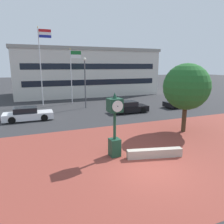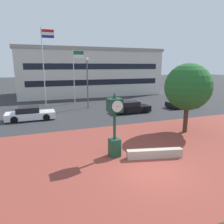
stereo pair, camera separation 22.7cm
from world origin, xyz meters
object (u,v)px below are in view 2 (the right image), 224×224
(plaza_tree, at_px, (189,88))
(street_lamp_post, at_px, (87,77))
(car_street_near, at_px, (30,114))
(car_street_mid, at_px, (131,108))
(civic_building, at_px, (88,72))
(street_clock, at_px, (115,124))
(flagpole_primary, at_px, (44,60))
(car_street_far, at_px, (182,103))
(flagpole_secondary, at_px, (75,71))

(plaza_tree, relative_size, street_lamp_post, 0.88)
(car_street_near, relative_size, car_street_mid, 1.11)
(civic_building, bearing_deg, street_lamp_post, -104.66)
(street_clock, xyz_separation_m, civic_building, (5.62, 28.17, 2.14))
(civic_building, bearing_deg, car_street_mid, -88.94)
(flagpole_primary, bearing_deg, car_street_far, -26.12)
(flagpole_secondary, height_order, civic_building, civic_building)
(street_clock, distance_m, flagpole_secondary, 18.57)
(flagpole_primary, bearing_deg, street_clock, -81.93)
(flagpole_primary, xyz_separation_m, civic_building, (8.23, 9.81, -1.77))
(civic_building, height_order, street_lamp_post, civic_building)
(plaza_tree, xyz_separation_m, street_lamp_post, (-5.03, 12.12, 0.29))
(street_lamp_post, bearing_deg, car_street_mid, -47.91)
(street_lamp_post, bearing_deg, flagpole_secondary, 101.51)
(car_street_near, bearing_deg, flagpole_primary, 165.49)
(flagpole_secondary, bearing_deg, car_street_near, -127.94)
(street_clock, xyz_separation_m, car_street_far, (13.24, 10.60, -1.35))
(plaza_tree, relative_size, flagpole_primary, 0.54)
(car_street_near, relative_size, civic_building, 0.18)
(car_street_mid, bearing_deg, street_lamp_post, -137.12)
(car_street_far, bearing_deg, street_clock, -51.70)
(flagpole_secondary, distance_m, civic_building, 10.73)
(street_lamp_post, bearing_deg, street_clock, -98.07)
(flagpole_primary, distance_m, flagpole_secondary, 4.15)
(street_clock, xyz_separation_m, car_street_mid, (5.96, 10.25, -1.35))
(flagpole_primary, height_order, street_lamp_post, flagpole_primary)
(car_street_far, xyz_separation_m, flagpole_secondary, (-11.95, 7.76, 3.83))
(flagpole_primary, relative_size, flagpole_secondary, 1.34)
(car_street_near, xyz_separation_m, flagpole_secondary, (5.96, 7.65, 3.83))
(car_street_far, xyz_separation_m, flagpole_primary, (-15.84, 7.76, 5.26))
(car_street_near, xyz_separation_m, street_lamp_post, (6.74, 3.85, 3.21))
(flagpole_secondary, bearing_deg, car_street_far, -33.03)
(car_street_far, bearing_deg, flagpole_primary, -116.50)
(car_street_mid, bearing_deg, flagpole_secondary, -149.28)
(car_street_near, bearing_deg, plaza_tree, 55.54)
(flagpole_secondary, xyz_separation_m, street_lamp_post, (0.77, -3.80, -0.62))
(car_street_mid, distance_m, civic_building, 18.26)
(street_clock, height_order, car_street_near, street_clock)
(plaza_tree, distance_m, flagpole_primary, 18.79)
(car_street_near, relative_size, street_lamp_post, 0.75)
(car_street_near, distance_m, car_street_mid, 10.64)
(street_clock, distance_m, street_lamp_post, 14.83)
(civic_building, distance_m, street_lamp_post, 14.07)
(street_clock, height_order, flagpole_secondary, flagpole_secondary)
(car_street_near, distance_m, civic_building, 20.57)
(street_clock, height_order, street_lamp_post, street_lamp_post)
(flagpole_secondary, distance_m, street_lamp_post, 3.93)
(civic_building, bearing_deg, car_street_far, -66.59)
(civic_building, bearing_deg, flagpole_secondary, -113.83)
(street_clock, height_order, civic_building, civic_building)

